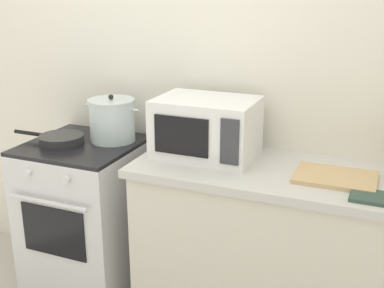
# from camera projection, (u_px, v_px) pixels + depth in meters

# --- Properties ---
(back_wall) EXTENTS (4.40, 0.10, 2.50)m
(back_wall) POSITION_uv_depth(u_px,v_px,m) (215.00, 81.00, 2.73)
(back_wall) COLOR silver
(back_wall) RESTS_ON ground_plane
(lower_cabinet_right) EXTENTS (1.64, 0.56, 0.88)m
(lower_cabinet_right) POSITION_uv_depth(u_px,v_px,m) (302.00, 264.00, 2.45)
(lower_cabinet_right) COLOR beige
(lower_cabinet_right) RESTS_ON ground_plane
(countertop_right) EXTENTS (1.70, 0.60, 0.04)m
(countertop_right) POSITION_uv_depth(u_px,v_px,m) (309.00, 178.00, 2.31)
(countertop_right) COLOR beige
(countertop_right) RESTS_ON lower_cabinet_right
(stove) EXTENTS (0.60, 0.64, 0.92)m
(stove) POSITION_uv_depth(u_px,v_px,m) (87.00, 218.00, 2.89)
(stove) COLOR silver
(stove) RESTS_ON ground_plane
(stock_pot) EXTENTS (0.34, 0.26, 0.26)m
(stock_pot) POSITION_uv_depth(u_px,v_px,m) (112.00, 120.00, 2.76)
(stock_pot) COLOR silver
(stock_pot) RESTS_ON stove
(frying_pan) EXTENTS (0.44, 0.24, 0.05)m
(frying_pan) POSITION_uv_depth(u_px,v_px,m) (61.00, 139.00, 2.73)
(frying_pan) COLOR #28282B
(frying_pan) RESTS_ON stove
(microwave) EXTENTS (0.50, 0.37, 0.30)m
(microwave) POSITION_uv_depth(u_px,v_px,m) (206.00, 128.00, 2.50)
(microwave) COLOR white
(microwave) RESTS_ON countertop_right
(cutting_board) EXTENTS (0.36, 0.26, 0.02)m
(cutting_board) POSITION_uv_depth(u_px,v_px,m) (335.00, 177.00, 2.24)
(cutting_board) COLOR tan
(cutting_board) RESTS_ON countertop_right
(oven_mitt) EXTENTS (0.18, 0.14, 0.02)m
(oven_mitt) POSITION_uv_depth(u_px,v_px,m) (372.00, 197.00, 2.04)
(oven_mitt) COLOR #384C42
(oven_mitt) RESTS_ON countertop_right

